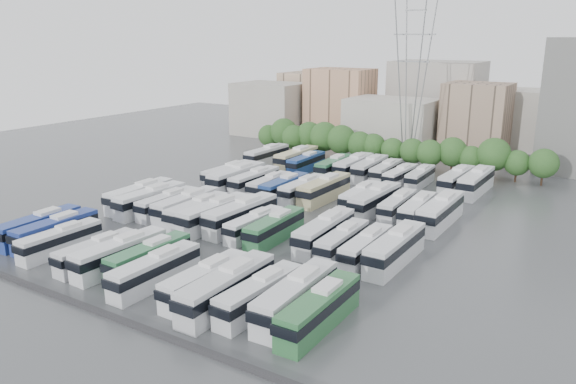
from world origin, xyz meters
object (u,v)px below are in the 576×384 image
Objects in this scene: bus_r1_s10 at (324,232)px; bus_r3_s3 at (306,163)px; bus_r1_s6 at (241,214)px; bus_r3_s7 at (370,168)px; bus_r0_s7 at (155,270)px; bus_r2_s3 at (254,180)px; bus_r0_s13 at (319,309)px; bus_r3_s8 at (386,171)px; bus_r1_s2 at (167,203)px; bus_r3_s6 at (354,166)px; bus_r0_s2 at (60,240)px; bus_r3_s13 at (476,182)px; bus_r2_s7 at (324,189)px; bus_r3_s9 at (400,176)px; bus_r0_s4 at (97,252)px; bus_r1_s3 at (186,205)px; bus_r0_s10 at (227,288)px; bus_r1_s8 at (275,228)px; bus_r2_s4 at (269,185)px; bus_r0_s11 at (259,294)px; bus_r1_s13 at (395,248)px; bus_r0_s0 at (39,227)px; bus_r0_s5 at (120,254)px; bus_r0_s9 at (206,280)px; bus_r0_s1 at (56,230)px; bus_r0_s12 at (296,296)px; bus_r0_s6 at (149,257)px; bus_r3_s0 at (267,155)px; electricity_pylon at (412,73)px; bus_r3_s12 at (457,180)px; bus_r1_s1 at (150,200)px; bus_r1_s12 at (366,247)px; bus_r2_s1 at (229,174)px; bus_r1_s4 at (198,211)px; bus_r1_s11 at (342,241)px; bus_r2_s11 at (397,206)px; bus_r2_s13 at (441,211)px; bus_r3_s5 at (334,166)px; bus_r2_s9 at (360,197)px; bus_r1_s5 at (215,214)px; bus_r1_s0 at (140,195)px; bus_r3_s10 at (420,177)px; bus_r2_s10 at (375,200)px.

bus_r1_s10 is 1.11× the size of bus_r3_s3.
bus_r3_s7 is (3.27, 36.40, -0.11)m from bus_r1_s6.
bus_r2_s3 is (-13.63, 37.44, 0.04)m from bus_r0_s7.
bus_r3_s8 is (-16.44, 54.88, -0.12)m from bus_r0_s13.
bus_r3_s6 reaches higher than bus_r1_s2.
bus_r3_s13 is (36.54, 55.86, 0.35)m from bus_r0_s2.
bus_r2_s7 is at bearing -51.97° from bus_r3_s3.
bus_r0_s4 is at bearing -104.47° from bus_r3_s9.
bus_r2_s7 is at bearing 116.72° from bus_r1_s10.
bus_r1_s3 is 40.29m from bus_r3_s8.
bus_r1_s8 is at bearing 108.87° from bus_r0_s10.
bus_r0_s11 is at bearing -58.83° from bus_r2_s4.
bus_r2_s3 is (-33.29, 17.89, -0.14)m from bus_r1_s13.
bus_r0_s13 is (42.88, -0.56, 0.03)m from bus_r0_s0.
bus_r1_s6 is at bearing 178.60° from bus_r1_s10.
bus_r0_s5 is 1.06× the size of bus_r0_s9.
bus_r0_s1 is 1.08× the size of bus_r0_s2.
bus_r0_s12 is at bearing -1.72° from bus_r0_s0.
bus_r0_s10 is 1.05× the size of bus_r1_s3.
bus_r0_s6 is (3.38, 1.28, -0.13)m from bus_r0_s5.
bus_r2_s3 is 0.95× the size of bus_r3_s0.
electricity_pylon is 29.89m from bus_r3_s12.
bus_r1_s1 is 36.30m from bus_r1_s12.
bus_r2_s1 is 29.24m from bus_r3_s8.
bus_r1_s4 is 1.04× the size of bus_r3_s3.
bus_r1_s13 is 1.03× the size of bus_r3_s12.
bus_r3_s12 is at bearing 69.39° from bus_r1_s8.
bus_r1_s11 is at bearing -54.05° from bus_r2_s7.
bus_r2_s11 reaches higher than bus_r0_s2.
bus_r0_s4 is 10.04m from bus_r0_s7.
bus_r1_s12 is at bearing 39.63° from bus_r0_s5.
bus_r3_s6 is (-16.51, 37.27, 0.27)m from bus_r1_s11.
bus_r0_s10 is 0.98× the size of bus_r3_s13.
bus_r1_s12 is at bearing -100.83° from bus_r2_s13.
bus_r3_s5 is (10.01, 35.09, 0.12)m from bus_r1_s2.
bus_r2_s3 reaches higher than bus_r2_s9.
bus_r3_s0 is 0.95× the size of bus_r3_s13.
bus_r0_s5 is at bearing -69.06° from bus_r2_s1.
bus_r1_s2 is at bearing 178.44° from bus_r1_s5.
bus_r1_s0 is at bearing 154.46° from bus_r0_s12.
bus_r3_s13 reaches higher than bus_r0_s7.
bus_r3_s8 is 1.06× the size of bus_r3_s10.
bus_r0_s5 is at bearing -93.88° from bus_r3_s6.
bus_r0_s2 is 0.91× the size of bus_r3_s5.
bus_r1_s12 is (19.77, 16.22, -0.02)m from bus_r0_s6.
bus_r2_s10 is (-6.85, 18.13, 0.27)m from bus_r1_s12.
bus_r0_s7 is at bearing -1.05° from bus_r0_s4.
bus_r1_s2 reaches higher than bus_r0_s4.
bus_r1_s4 is 48.18m from bus_r3_s13.
bus_r2_s13 is at bearing 36.19° from bus_r0_s0.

